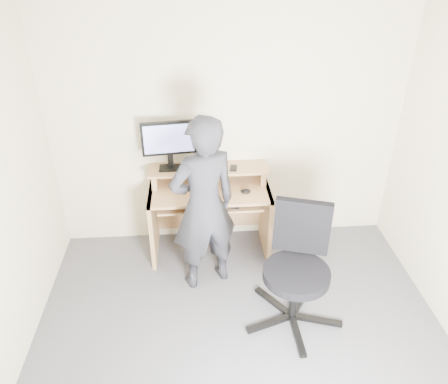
{
  "coord_description": "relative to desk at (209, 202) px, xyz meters",
  "views": [
    {
      "loc": [
        -0.33,
        -2.26,
        2.95
      ],
      "look_at": [
        -0.09,
        1.05,
        0.95
      ],
      "focal_mm": 35.0,
      "sensor_mm": 36.0,
      "label": 1
    }
  ],
  "objects": [
    {
      "name": "mouse",
      "position": [
        0.35,
        -0.18,
        0.22
      ],
      "size": [
        0.11,
        0.08,
        0.04
      ],
      "primitive_type": "ellipsoid",
      "rotation": [
        0.0,
        0.0,
        -0.24
      ],
      "color": "black",
      "rests_on": "desk"
    },
    {
      "name": "external_drive",
      "position": [
        -0.01,
        0.09,
        0.46
      ],
      "size": [
        0.07,
        0.13,
        0.2
      ],
      "primitive_type": "cube",
      "rotation": [
        0.0,
        0.0,
        0.01
      ],
      "color": "black",
      "rests_on": "desk"
    },
    {
      "name": "charger",
      "position": [
        -0.19,
        0.01,
        0.38
      ],
      "size": [
        0.05,
        0.04,
        0.03
      ],
      "primitive_type": "cube",
      "rotation": [
        0.0,
        0.0,
        -0.06
      ],
      "color": "black",
      "rests_on": "desk"
    },
    {
      "name": "monitor",
      "position": [
        -0.37,
        0.07,
        0.66
      ],
      "size": [
        0.53,
        0.15,
        0.5
      ],
      "rotation": [
        0.0,
        0.0,
        0.11
      ],
      "color": "black",
      "rests_on": "desk"
    },
    {
      "name": "smartphone",
      "position": [
        0.25,
        0.04,
        0.37
      ],
      "size": [
        0.09,
        0.14,
        0.01
      ],
      "primitive_type": "cube",
      "rotation": [
        0.0,
        0.0,
        -0.17
      ],
      "color": "black",
      "rests_on": "desk"
    },
    {
      "name": "ceiling",
      "position": [
        0.2,
        -1.53,
        1.95
      ],
      "size": [
        3.5,
        3.5,
        0.02
      ],
      "primitive_type": "cube",
      "color": "white",
      "rests_on": "back_wall"
    },
    {
      "name": "desk",
      "position": [
        0.0,
        0.0,
        0.0
      ],
      "size": [
        1.2,
        0.6,
        0.91
      ],
      "color": "tan",
      "rests_on": "ground"
    },
    {
      "name": "back_wall",
      "position": [
        0.2,
        0.22,
        0.7
      ],
      "size": [
        3.5,
        0.02,
        2.5
      ],
      "primitive_type": "cube",
      "color": "beige",
      "rests_on": "ground"
    },
    {
      "name": "travel_mug",
      "position": [
        0.06,
        0.09,
        0.46
      ],
      "size": [
        0.1,
        0.1,
        0.2
      ],
      "primitive_type": "cylinder",
      "rotation": [
        0.0,
        0.0,
        0.15
      ],
      "color": "silver",
      "rests_on": "desk"
    },
    {
      "name": "headphones",
      "position": [
        -0.15,
        0.14,
        0.37
      ],
      "size": [
        0.18,
        0.18,
        0.06
      ],
      "primitive_type": "torus",
      "rotation": [
        0.26,
        0.0,
        -0.17
      ],
      "color": "silver",
      "rests_on": "desk"
    },
    {
      "name": "person",
      "position": [
        -0.07,
        -0.55,
        0.31
      ],
      "size": [
        0.73,
        0.61,
        1.71
      ],
      "primitive_type": "imported",
      "rotation": [
        0.0,
        0.0,
        3.52
      ],
      "color": "black",
      "rests_on": "ground"
    },
    {
      "name": "ground",
      "position": [
        0.2,
        -1.53,
        -0.55
      ],
      "size": [
        3.5,
        3.5,
        0.0
      ],
      "primitive_type": "plane",
      "color": "#5A5A5F",
      "rests_on": "ground"
    },
    {
      "name": "office_chair",
      "position": [
        0.69,
        -1.04,
        0.03
      ],
      "size": [
        0.84,
        0.8,
        1.06
      ],
      "rotation": [
        0.0,
        0.0,
        -0.3
      ],
      "color": "black",
      "rests_on": "ground"
    },
    {
      "name": "keyboard",
      "position": [
        0.07,
        -0.17,
        0.12
      ],
      "size": [
        0.49,
        0.29,
        0.03
      ],
      "primitive_type": "cube",
      "rotation": [
        0.0,
        0.0,
        -0.25
      ],
      "color": "black",
      "rests_on": "desk"
    }
  ]
}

